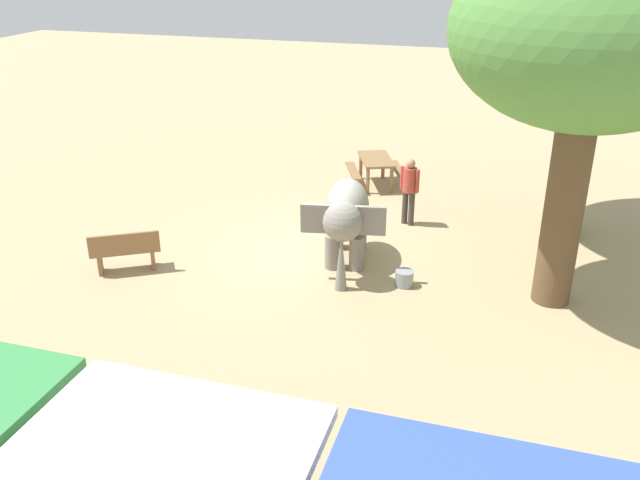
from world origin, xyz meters
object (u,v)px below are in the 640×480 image
at_px(elephant, 346,215).
at_px(picnic_table_near, 376,165).
at_px(feed_bucket, 404,278).
at_px(wooden_bench, 125,250).
at_px(shade_tree_main, 591,36).
at_px(person_handler, 409,187).

distance_m(elephant, picnic_table_near, 4.98).
bearing_deg(feed_bucket, wooden_bench, 10.41).
distance_m(elephant, shade_tree_main, 5.60).
height_order(elephant, picnic_table_near, elephant).
relative_size(picnic_table_near, feed_bucket, 5.43).
bearing_deg(picnic_table_near, wooden_bench, 127.76).
bearing_deg(elephant, person_handler, 149.78).
height_order(person_handler, shade_tree_main, shade_tree_main).
bearing_deg(feed_bucket, elephant, -25.09).
relative_size(wooden_bench, feed_bucket, 3.90).
bearing_deg(shade_tree_main, elephant, -5.45).
bearing_deg(picnic_table_near, feed_bucket, 175.45).
distance_m(person_handler, wooden_bench, 6.57).
distance_m(wooden_bench, picnic_table_near, 7.58).
relative_size(elephant, picnic_table_near, 1.27).
bearing_deg(person_handler, feed_bucket, 31.57).
xyz_separation_m(elephant, shade_tree_main, (-4.13, 0.39, 3.76)).
relative_size(wooden_bench, picnic_table_near, 0.72).
height_order(person_handler, wooden_bench, person_handler).
height_order(shade_tree_main, picnic_table_near, shade_tree_main).
relative_size(elephant, feed_bucket, 6.92).
xyz_separation_m(person_handler, wooden_bench, (5.07, 4.15, -0.48)).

